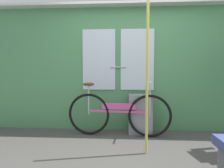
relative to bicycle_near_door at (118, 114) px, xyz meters
The scene contains 5 objects.
ground_plane 1.10m from the bicycle_near_door, 79.59° to the right, with size 6.51×4.37×0.04m, color #474442.
train_door_wall 0.91m from the bicycle_near_door, 64.68° to the left, with size 5.51×0.28×2.29m.
bicycle_near_door is the anchor object (origin of this frame).
trash_bin_by_wall 0.42m from the bicycle_near_door, 23.23° to the left, with size 0.40×0.28×0.69m, color gray.
handrail_pole 1.09m from the bicycle_near_door, 59.78° to the right, with size 0.04×0.04×2.25m, color #C6C14C.
Camera 1 is at (-0.08, -2.23, 1.12)m, focal length 31.14 mm.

